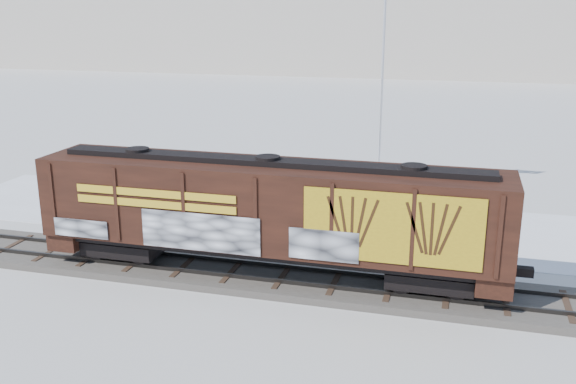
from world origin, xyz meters
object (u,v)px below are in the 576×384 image
(hopper_railcar, at_px, (268,209))
(flagpole, at_px, (383,118))
(car_silver, at_px, (211,204))
(car_dark, at_px, (360,216))
(car_white, at_px, (314,213))

(hopper_railcar, distance_m, flagpole, 12.46)
(car_silver, xyz_separation_m, car_dark, (7.33, 0.34, -0.07))
(flagpole, relative_size, car_white, 2.64)
(car_silver, relative_size, car_dark, 0.95)
(car_white, relative_size, car_dark, 1.00)
(car_white, height_order, car_dark, car_white)
(flagpole, relative_size, car_silver, 2.78)
(car_dark, bearing_deg, car_white, 109.40)
(hopper_railcar, xyz_separation_m, car_dark, (2.39, 6.75, -2.15))
(car_white, bearing_deg, car_silver, 73.77)
(flagpole, distance_m, car_silver, 10.14)
(hopper_railcar, relative_size, flagpole, 1.45)
(hopper_railcar, height_order, car_silver, hopper_railcar)
(car_silver, bearing_deg, car_dark, -77.45)
(car_silver, height_order, car_white, car_white)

